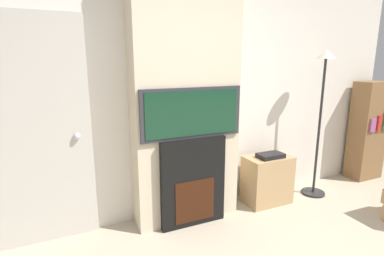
% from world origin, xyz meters
% --- Properties ---
extents(wall_back, '(6.00, 0.06, 2.70)m').
position_xyz_m(wall_back, '(0.00, 2.03, 1.35)').
color(wall_back, silver).
rests_on(wall_back, ground_plane).
extents(chimney_breast, '(1.09, 0.30, 2.70)m').
position_xyz_m(chimney_breast, '(0.00, 1.85, 1.35)').
color(chimney_breast, beige).
rests_on(chimney_breast, ground_plane).
extents(fireplace, '(0.68, 0.15, 0.91)m').
position_xyz_m(fireplace, '(0.00, 1.70, 0.45)').
color(fireplace, black).
rests_on(fireplace, ground_plane).
extents(television, '(1.03, 0.07, 0.49)m').
position_xyz_m(television, '(0.00, 1.69, 1.16)').
color(television, '#2D2D33').
rests_on(television, fireplace).
extents(floor_lamp, '(0.28, 0.28, 1.77)m').
position_xyz_m(floor_lamp, '(1.68, 1.68, 1.14)').
color(floor_lamp, '#262628').
rests_on(floor_lamp, ground_plane).
extents(media_stand, '(0.54, 0.33, 0.61)m').
position_xyz_m(media_stand, '(1.00, 1.75, 0.29)').
color(media_stand, tan).
rests_on(media_stand, ground_plane).
extents(bookshelf, '(0.46, 0.30, 1.37)m').
position_xyz_m(bookshelf, '(2.77, 1.81, 0.69)').
color(bookshelf, brown).
rests_on(bookshelf, ground_plane).
extents(entry_door, '(0.89, 0.09, 2.05)m').
position_xyz_m(entry_door, '(-1.34, 1.97, 1.02)').
color(entry_door, '#BCB7AD').
rests_on(entry_door, ground_plane).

